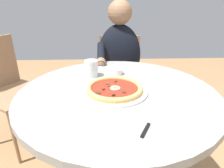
% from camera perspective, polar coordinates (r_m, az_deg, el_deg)
% --- Properties ---
extents(dining_table, '(1.01, 1.01, 0.73)m').
position_cam_1_polar(dining_table, '(1.07, 1.61, -8.70)').
color(dining_table, '#999993').
rests_on(dining_table, ground).
extents(pizza_on_plate, '(0.33, 0.33, 0.03)m').
position_cam_1_polar(pizza_on_plate, '(0.97, 0.72, -1.48)').
color(pizza_on_plate, white).
rests_on(pizza_on_plate, dining_table).
extents(water_glass, '(0.08, 0.08, 0.10)m').
position_cam_1_polar(water_glass, '(1.17, -6.12, 4.26)').
color(water_glass, silver).
rests_on(water_glass, dining_table).
extents(steak_knife, '(0.11, 0.20, 0.01)m').
position_cam_1_polar(steak_knife, '(0.74, 10.59, -11.83)').
color(steak_knife, silver).
rests_on(steak_knife, dining_table).
extents(ramekin_capers, '(0.08, 0.08, 0.04)m').
position_cam_1_polar(ramekin_capers, '(1.20, 1.22, 3.80)').
color(ramekin_capers, white).
rests_on(ramekin_capers, dining_table).
extents(fork_utensil, '(0.05, 0.17, 0.00)m').
position_cam_1_polar(fork_utensil, '(1.33, -3.24, 5.00)').
color(fork_utensil, '#BCBCC1').
rests_on(fork_utensil, dining_table).
extents(diner_person, '(0.38, 0.49, 1.16)m').
position_cam_1_polar(diner_person, '(1.73, 1.98, 2.07)').
color(diner_person, '#282833').
rests_on(diner_person, ground).
extents(cafe_chair_diner, '(0.46, 0.46, 0.84)m').
position_cam_1_polar(cafe_chair_diner, '(1.87, 2.10, 3.74)').
color(cafe_chair_diner, '#957050').
rests_on(cafe_chair_diner, ground).
extents(cafe_chair_spare_near, '(0.57, 0.57, 0.89)m').
position_cam_1_polar(cafe_chair_spare_near, '(1.77, -28.79, 0.23)').
color(cafe_chair_spare_near, '#957050').
rests_on(cafe_chair_spare_near, ground).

